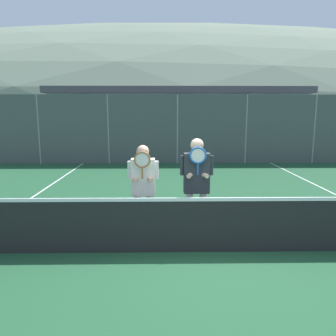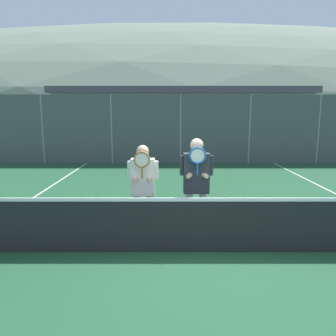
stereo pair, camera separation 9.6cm
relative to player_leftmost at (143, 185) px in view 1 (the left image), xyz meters
The scene contains 11 objects.
ground_plane 1.52m from the player_leftmost, 30.21° to the right, with size 120.00×120.00×0.00m, color #1E4C2D.
hill_distant 51.38m from the player_leftmost, 88.90° to the left, with size 138.69×77.05×26.97m.
clubhouse_building 15.36m from the player_leftmost, 85.24° to the left, with size 15.07×5.50×3.61m.
fence_back 8.68m from the player_leftmost, 83.46° to the left, with size 18.00×0.06×2.97m.
tennis_net 1.26m from the player_leftmost, 30.21° to the right, with size 11.11×0.09×1.02m.
court_line_left_sideline 4.10m from the player_leftmost, 142.38° to the left, with size 0.05×16.00×0.01m, color white.
player_leftmost is the anchor object (origin of this frame).
player_center_left 0.94m from the player_leftmost, ahead, with size 0.58×0.34×1.82m.
car_far_left 11.74m from the player_leftmost, 107.82° to the left, with size 4.44×1.98×1.90m.
car_left_of_center 10.89m from the player_leftmost, 83.44° to the left, with size 4.41×2.04×1.67m.
car_center 12.41m from the player_leftmost, 60.05° to the left, with size 4.67×2.10×1.66m.
Camera 1 is at (-0.64, -5.05, 2.29)m, focal length 35.00 mm.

